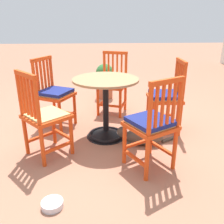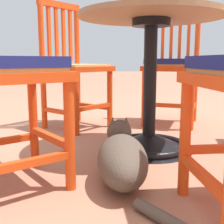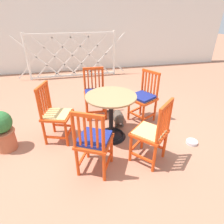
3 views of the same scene
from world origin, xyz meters
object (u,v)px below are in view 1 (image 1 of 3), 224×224
orange_chair_tucked_in (113,85)px  orange_chair_near_fence (44,117)px  orange_chair_by_planter (166,97)px  orange_chair_facing_out (54,94)px  tabby_cat (141,136)px  pet_water_bowl (52,204)px  cafe_table (106,115)px  terracotta_planter (105,80)px  orange_chair_at_corner (152,125)px

orange_chair_tucked_in → orange_chair_near_fence: (1.22, -0.78, 0.00)m
orange_chair_by_planter → orange_chair_facing_out: bearing=-98.9°
tabby_cat → pet_water_bowl: tabby_cat is taller
orange_chair_by_planter → pet_water_bowl: orange_chair_by_planter is taller
cafe_table → orange_chair_tucked_in: orange_chair_tucked_in is taller
orange_chair_facing_out → terracotta_planter: 1.41m
cafe_table → orange_chair_at_corner: size_ratio=0.83×
orange_chair_facing_out → orange_chair_at_corner: (1.04, 1.06, 0.00)m
orange_chair_by_planter → orange_chair_at_corner: size_ratio=1.00×
orange_chair_tucked_in → tabby_cat: (1.05, 0.26, -0.34)m
cafe_table → orange_chair_facing_out: (-0.36, -0.66, 0.16)m
orange_chair_by_planter → pet_water_bowl: size_ratio=5.36×
orange_chair_near_fence → pet_water_bowl: 0.91m
orange_chair_by_planter → orange_chair_at_corner: same height
orange_chair_at_corner → tabby_cat: (-0.46, -0.01, -0.35)m
cafe_table → terracotta_planter: size_ratio=1.23×
orange_chair_near_fence → tabby_cat: bearing=99.3°
orange_chair_facing_out → orange_chair_at_corner: 1.49m
cafe_table → orange_chair_near_fence: size_ratio=0.83×
orange_chair_near_fence → orange_chair_tucked_in: bearing=147.6°
tabby_cat → orange_chair_at_corner: bearing=1.1°
pet_water_bowl → orange_chair_near_fence: bearing=-167.3°
cafe_table → orange_chair_near_fence: bearing=-58.6°
orange_chair_facing_out → orange_chair_near_fence: (0.75, 0.02, -0.01)m
orange_chair_near_fence → orange_chair_at_corner: 1.08m
orange_chair_at_corner → orange_chair_near_fence: bearing=-105.7°
orange_chair_near_fence → pet_water_bowl: size_ratio=5.36×
orange_chair_facing_out → terracotta_planter: size_ratio=1.47×
terracotta_planter → orange_chair_by_planter: bearing=26.5°
tabby_cat → orange_chair_tucked_in: bearing=-166.4°
cafe_table → orange_chair_near_fence: orange_chair_near_fence is taller
orange_chair_facing_out → terracotta_planter: bearing=150.0°
orange_chair_near_fence → terracotta_planter: (-1.97, 0.69, -0.11)m
orange_chair_by_planter → orange_chair_tucked_in: size_ratio=1.00×
cafe_table → orange_chair_near_fence: (0.39, -0.64, 0.15)m
orange_chair_by_planter → terracotta_planter: (-1.44, -0.72, -0.12)m
orange_chair_tucked_in → orange_chair_facing_out: size_ratio=1.00×
orange_chair_near_fence → terracotta_planter: bearing=160.8°
cafe_table → orange_chair_facing_out: size_ratio=0.83×
cafe_table → orange_chair_tucked_in: (-0.83, 0.13, 0.15)m
tabby_cat → terracotta_planter: 1.84m
orange_chair_near_fence → tabby_cat: orange_chair_near_fence is taller
cafe_table → orange_chair_tucked_in: 0.85m
tabby_cat → terracotta_planter: size_ratio=1.20×
orange_chair_by_planter → orange_chair_near_fence: bearing=-69.4°
orange_chair_at_corner → terracotta_planter: bearing=-171.0°
orange_chair_facing_out → tabby_cat: (0.58, 1.05, -0.35)m
orange_chair_near_fence → pet_water_bowl: (0.79, 0.18, -0.41)m
orange_chair_tucked_in → orange_chair_facing_out: 0.92m
cafe_table → terracotta_planter: cafe_table is taller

